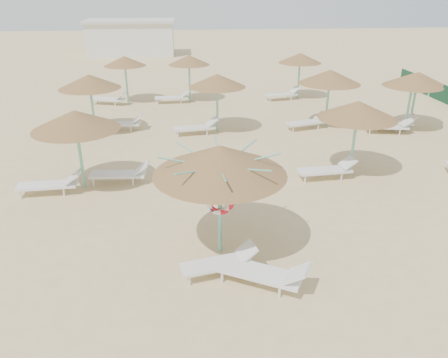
{
  "coord_description": "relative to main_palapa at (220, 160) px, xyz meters",
  "views": [
    {
      "loc": [
        -1.08,
        -9.51,
        6.37
      ],
      "look_at": [
        -0.06,
        1.75,
        1.3
      ],
      "focal_mm": 35.0,
      "sensor_mm": 36.0,
      "label": 1
    }
  ],
  "objects": [
    {
      "name": "palapa_field",
      "position": [
        2.75,
        9.81,
        -0.22
      ],
      "size": [
        18.92,
        14.57,
        2.72
      ],
      "color": "#6EC0A9",
      "rests_on": "ground"
    },
    {
      "name": "lounger_main_b",
      "position": [
        0.9,
        -1.55,
        -2.17
      ],
      "size": [
        2.14,
        1.54,
        0.76
      ],
      "rotation": [
        0.0,
        0.0,
        -0.5
      ],
      "color": "silver",
      "rests_on": "ground"
    },
    {
      "name": "main_palapa",
      "position": [
        0.0,
        0.0,
        0.0
      ],
      "size": [
        3.25,
        3.25,
        2.91
      ],
      "color": "#6EC0A9",
      "rests_on": "ground"
    },
    {
      "name": "lounger_main_a",
      "position": [
        -0.05,
        -0.97,
        -2.21
      ],
      "size": [
        1.91,
        0.94,
        0.67
      ],
      "rotation": [
        0.0,
        0.0,
        0.23
      ],
      "color": "silver",
      "rests_on": "ground"
    },
    {
      "name": "service_hut",
      "position": [
        -5.69,
        34.91,
        -0.89
      ],
      "size": [
        8.4,
        4.4,
        3.25
      ],
      "color": "silver",
      "rests_on": "ground"
    },
    {
      "name": "ground",
      "position": [
        0.31,
        -0.09,
        -2.53
      ],
      "size": [
        120.0,
        120.0,
        0.0
      ],
      "primitive_type": "plane",
      "color": "#D3BA80",
      "rests_on": "ground"
    }
  ]
}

